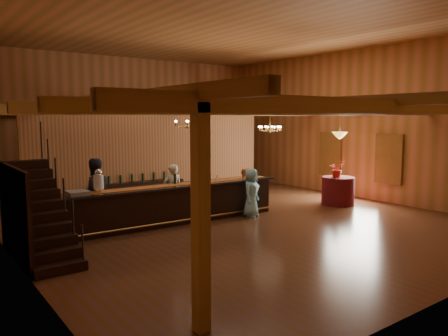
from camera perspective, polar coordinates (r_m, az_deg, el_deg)
floor at (r=13.31m, az=0.18°, el=-6.39°), size 14.00×14.00×0.00m
ceiling at (r=13.21m, az=0.19°, el=17.55°), size 14.00×14.00×0.00m
wall_back at (r=19.05m, az=-12.52°, el=5.73°), size 12.00×0.10×5.50m
wall_left at (r=10.56m, az=-27.06°, el=4.56°), size 0.10×14.00×5.50m
wall_right at (r=17.23m, az=16.51°, el=5.53°), size 0.10×14.00×5.50m
beam_grid at (r=13.38m, az=-1.12°, el=7.67°), size 11.90×13.90×0.39m
support_posts at (r=12.65m, az=1.53°, el=0.28°), size 9.20×10.20×3.20m
partition_wall at (r=15.75m, az=-8.90°, el=1.27°), size 9.00×0.18×3.10m
window_right_front at (r=16.33m, az=20.74°, el=1.11°), size 0.12×1.05×1.75m
window_right_back at (r=17.87m, az=13.73°, el=1.79°), size 0.12×1.05×1.75m
staircase at (r=10.14m, az=-22.77°, el=-5.27°), size 1.00×2.80×2.00m
backroom_boxes at (r=17.74m, az=-11.24°, el=-1.50°), size 4.10×0.60×1.10m
tasting_bar at (r=12.55m, az=-6.17°, el=-4.63°), size 6.61×1.05×1.11m
beverage_dispenser at (r=11.59m, az=-16.08°, el=-1.64°), size 0.26×0.26×0.60m
glass_rack_tray at (r=11.36m, az=-18.57°, el=-3.10°), size 0.50×0.50×0.10m
raffle_drum at (r=13.71m, az=2.97°, el=-0.61°), size 0.34×0.24×0.30m
bar_bottle_0 at (r=12.55m, az=-6.42°, el=-1.43°), size 0.07×0.07×0.30m
bar_bottle_1 at (r=12.91m, az=-3.51°, el=-1.18°), size 0.07×0.07×0.30m
backbar_shelf at (r=15.37m, az=-10.48°, el=-3.21°), size 2.89×0.71×0.80m
round_table at (r=15.58m, az=14.66°, el=-2.89°), size 1.11×1.11×0.96m
chandelier_left at (r=12.76m, az=-4.82°, el=5.85°), size 0.80×0.80×0.53m
chandelier_right at (r=15.66m, az=6.01°, el=5.18°), size 0.80×0.80×0.75m
pendant_lamp at (r=15.39m, az=14.87°, el=4.19°), size 0.52×0.52×0.90m
bartender at (r=13.20m, az=-6.71°, el=-2.97°), size 0.66×0.50×1.62m
staff_second at (r=12.30m, az=-16.57°, el=-3.22°), size 1.00×0.81×1.91m
guest at (r=13.20m, az=3.59°, el=-3.24°), size 0.86×0.75×1.48m
floor_plant at (r=16.86m, az=-4.31°, el=-1.22°), size 0.81×0.67×1.40m
table_flowers at (r=15.41m, az=14.54°, el=-0.11°), size 0.52×0.46×0.57m
table_vase at (r=15.44m, az=14.28°, el=-0.61°), size 0.18×0.18×0.30m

